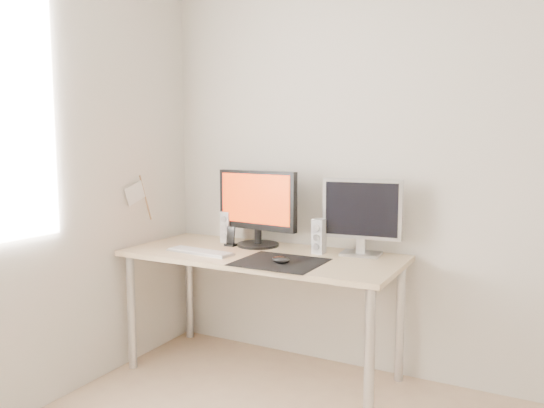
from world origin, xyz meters
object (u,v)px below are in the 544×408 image
(desk, at_px, (262,266))
(speaker_left, at_px, (227,227))
(main_monitor, at_px, (257,205))
(speaker_right, at_px, (319,236))
(second_monitor, at_px, (362,213))
(mouse, at_px, (281,260))
(phone_dock, at_px, (231,240))
(keyboard, at_px, (200,252))

(desk, height_order, speaker_left, speaker_left)
(desk, distance_m, speaker_left, 0.44)
(main_monitor, relative_size, speaker_right, 2.75)
(second_monitor, xyz_separation_m, speaker_left, (-0.88, -0.03, -0.14))
(mouse, distance_m, phone_dock, 0.57)
(desk, distance_m, main_monitor, 0.39)
(second_monitor, bearing_deg, speaker_left, -178.25)
(desk, height_order, keyboard, keyboard)
(mouse, distance_m, main_monitor, 0.55)
(speaker_right, xyz_separation_m, keyboard, (-0.61, -0.31, -0.09))
(second_monitor, distance_m, speaker_right, 0.28)
(speaker_left, distance_m, phone_dock, 0.14)
(main_monitor, bearing_deg, speaker_left, 174.49)
(mouse, bearing_deg, speaker_left, 146.57)
(mouse, distance_m, second_monitor, 0.55)
(speaker_right, bearing_deg, desk, -153.61)
(second_monitor, bearing_deg, speaker_right, -163.19)
(second_monitor, distance_m, keyboard, 0.95)
(mouse, relative_size, second_monitor, 0.23)
(speaker_left, height_order, keyboard, speaker_left)
(keyboard, xyz_separation_m, phone_dock, (0.05, 0.26, 0.03))
(mouse, distance_m, speaker_left, 0.69)
(speaker_right, distance_m, keyboard, 0.69)
(desk, bearing_deg, second_monitor, 22.33)
(speaker_right, bearing_deg, main_monitor, 177.21)
(speaker_right, bearing_deg, speaker_left, 176.24)
(phone_dock, bearing_deg, keyboard, -100.32)
(second_monitor, relative_size, phone_dock, 3.75)
(desk, xyz_separation_m, speaker_right, (0.29, 0.15, 0.18))
(mouse, height_order, speaker_left, speaker_left)
(mouse, height_order, desk, mouse)
(desk, bearing_deg, speaker_right, 26.39)
(mouse, xyz_separation_m, speaker_left, (-0.57, 0.38, 0.08))
(main_monitor, height_order, second_monitor, main_monitor)
(mouse, xyz_separation_m, second_monitor, (0.31, 0.41, 0.22))
(desk, bearing_deg, phone_dock, 160.10)
(mouse, bearing_deg, main_monitor, 133.80)
(speaker_left, bearing_deg, desk, -27.89)
(mouse, bearing_deg, phone_dock, 149.50)
(main_monitor, distance_m, second_monitor, 0.65)
(desk, xyz_separation_m, phone_dock, (-0.27, 0.10, 0.11))
(main_monitor, bearing_deg, phone_dock, -155.74)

